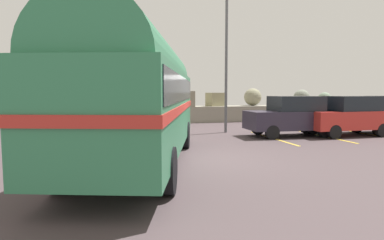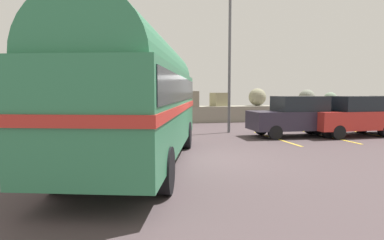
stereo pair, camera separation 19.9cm
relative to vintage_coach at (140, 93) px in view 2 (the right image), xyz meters
The scene contains 6 objects.
ground 2.84m from the vintage_coach, ahead, with size 32.00×26.00×0.02m.
breakwater 12.29m from the vintage_coach, 80.80° to the left, with size 31.36×2.17×2.39m.
vintage_coach is the anchor object (origin of this frame).
parked_car_nearest 8.43m from the vintage_coach, 29.86° to the left, with size 4.15×1.82×1.86m.
parked_car_middle 10.64m from the vintage_coach, 20.53° to the left, with size 4.14×1.80×1.86m.
lamp_post 7.85m from the vintage_coach, 52.11° to the left, with size 0.44×1.03×6.77m.
Camera 2 is at (-2.34, -9.16, 2.05)m, focal length 29.23 mm.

